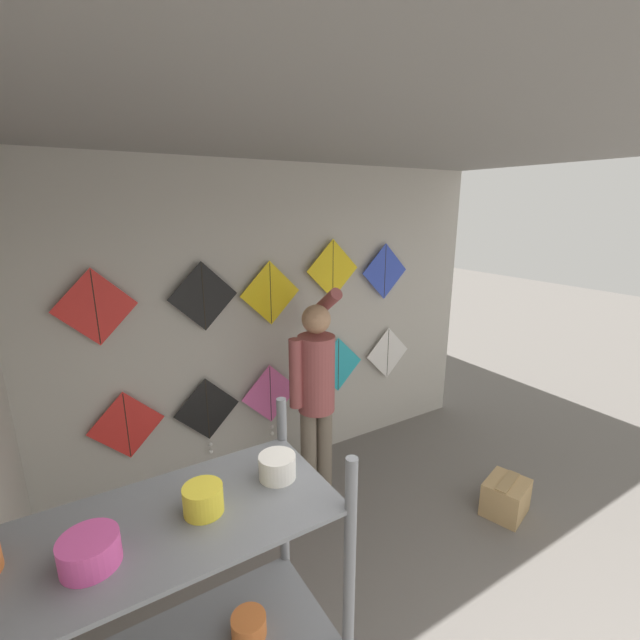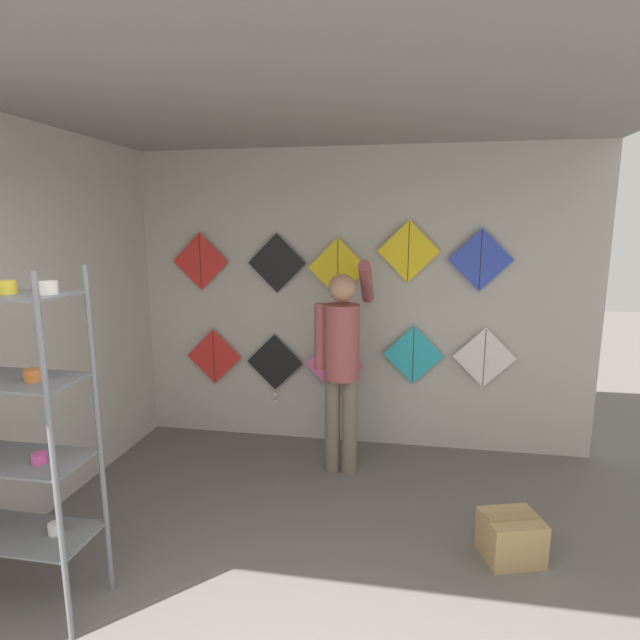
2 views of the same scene
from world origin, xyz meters
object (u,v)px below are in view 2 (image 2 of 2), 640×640
(kite_3, at_px, (413,355))
(kite_6, at_px, (277,263))
(cardboard_box, at_px, (511,537))
(shopkeeper, at_px, (342,356))
(kite_8, at_px, (409,251))
(kite_2, at_px, (334,368))
(kite_7, at_px, (337,268))
(kite_9, at_px, (481,260))
(kite_1, at_px, (275,365))
(kite_0, at_px, (214,357))
(kite_4, at_px, (484,358))
(shelf_rack, at_px, (2,416))
(kite_5, at_px, (200,262))

(kite_3, relative_size, kite_6, 1.00)
(cardboard_box, bearing_deg, shopkeeper, 141.20)
(kite_3, distance_m, kite_8, 0.96)
(shopkeeper, xyz_separation_m, kite_2, (-0.15, 0.56, -0.27))
(kite_7, xyz_separation_m, kite_9, (1.27, 0.00, 0.09))
(kite_1, bearing_deg, kite_0, 179.94)
(cardboard_box, xyz_separation_m, kite_4, (0.01, 1.54, 0.78))
(kite_4, height_order, kite_6, kite_6)
(shopkeeper, height_order, kite_3, shopkeeper)
(kite_0, xyz_separation_m, kite_4, (2.59, 0.00, 0.11))
(shopkeeper, relative_size, kite_9, 3.27)
(kite_2, distance_m, kite_6, 1.13)
(kite_6, bearing_deg, cardboard_box, -38.80)
(kite_9, bearing_deg, shelf_rack, -138.13)
(kite_3, relative_size, kite_8, 1.00)
(kite_0, distance_m, kite_4, 2.59)
(kite_0, bearing_deg, kite_3, 0.00)
(kite_0, distance_m, kite_7, 1.53)
(kite_1, xyz_separation_m, kite_7, (0.61, 0.00, 0.96))
(kite_2, bearing_deg, kite_4, 0.03)
(kite_5, bearing_deg, kite_8, 0.00)
(kite_3, bearing_deg, shelf_rack, -131.59)
(shopkeeper, height_order, kite_7, kite_7)
(shelf_rack, bearing_deg, kite_8, 49.39)
(kite_3, xyz_separation_m, kite_9, (0.55, 0.00, 0.89))
(kite_8, bearing_deg, kite_4, 0.00)
(shopkeeper, height_order, kite_0, shopkeeper)
(shopkeeper, relative_size, kite_7, 3.27)
(kite_3, bearing_deg, kite_5, 180.00)
(shelf_rack, xyz_separation_m, kite_4, (2.78, 2.42, -0.19))
(kite_2, xyz_separation_m, kite_7, (0.03, 0.00, 0.96))
(shopkeeper, distance_m, kite_9, 1.49)
(kite_4, bearing_deg, kite_6, 180.00)
(cardboard_box, height_order, kite_5, kite_5)
(kite_6, distance_m, kite_9, 1.84)
(kite_1, bearing_deg, shopkeeper, -37.38)
(kite_3, height_order, kite_4, kite_4)
(kite_7, bearing_deg, kite_0, 180.00)
(kite_1, height_order, kite_9, kite_9)
(cardboard_box, distance_m, kite_0, 3.07)
(shelf_rack, bearing_deg, kite_9, 41.87)
(kite_5, height_order, kite_9, kite_9)
(kite_2, relative_size, kite_7, 1.25)
(shelf_rack, height_order, shopkeeper, shelf_rack)
(kite_4, xyz_separation_m, kite_5, (-2.69, 0.00, 0.84))
(kite_0, height_order, kite_3, kite_3)
(kite_1, relative_size, kite_3, 1.25)
(kite_8, bearing_deg, kite_5, 180.00)
(shelf_rack, distance_m, kite_8, 3.27)
(kite_3, bearing_deg, kite_6, 180.00)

